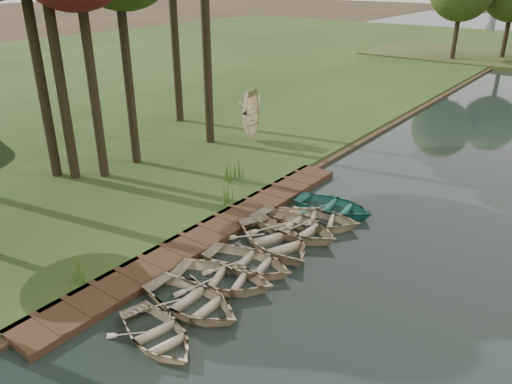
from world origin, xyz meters
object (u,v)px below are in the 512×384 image
Objects in this scene: boardwalk at (213,232)px; rowboat_2 at (223,275)px; rowboat_1 at (192,298)px; stored_rowboat at (252,135)px; rowboat_0 at (157,332)px.

rowboat_2 is at bearing -43.10° from boardwalk.
boardwalk is 3.41m from rowboat_2.
rowboat_1 is 15.54m from stored_rowboat.
rowboat_0 is at bearing -171.26° from rowboat_1.
rowboat_2 is (-0.29, 3.11, 0.05)m from rowboat_0.
stored_rowboat is (-7.89, 11.87, 0.20)m from rowboat_2.
rowboat_0 is at bearing -153.54° from stored_rowboat.
stored_rowboat reaches higher than rowboat_2.
rowboat_2 is at bearing 2.17° from rowboat_1.
rowboat_0 is (2.77, -5.44, 0.21)m from boardwalk.
rowboat_2 is 14.25m from stored_rowboat.
boardwalk is 4.65× the size of rowboat_1.
rowboat_2 reaches higher than boardwalk.
stored_rowboat reaches higher than rowboat_1.
rowboat_1 is (-0.24, 1.62, 0.05)m from rowboat_0.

